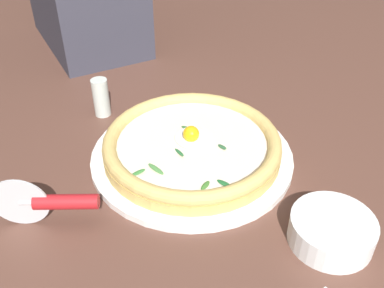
% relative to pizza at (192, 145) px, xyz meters
% --- Properties ---
extents(ground_plane, '(2.40, 2.40, 0.03)m').
position_rel_pizza_xyz_m(ground_plane, '(-0.04, 0.03, -0.05)').
color(ground_plane, brown).
rests_on(ground_plane, ground).
extents(pizza_plate, '(0.35, 0.35, 0.01)m').
position_rel_pizza_xyz_m(pizza_plate, '(-0.00, 0.00, -0.02)').
color(pizza_plate, white).
rests_on(pizza_plate, ground).
extents(pizza, '(0.30, 0.30, 0.05)m').
position_rel_pizza_xyz_m(pizza, '(0.00, 0.00, 0.00)').
color(pizza, tan).
rests_on(pizza, pizza_plate).
extents(side_bowl, '(0.12, 0.12, 0.04)m').
position_rel_pizza_xyz_m(side_bowl, '(-0.26, -0.06, -0.01)').
color(side_bowl, white).
rests_on(side_bowl, ground).
extents(pizza_cutter, '(0.09, 0.14, 0.08)m').
position_rel_pizza_xyz_m(pizza_cutter, '(-0.02, 0.25, 0.01)').
color(pizza_cutter, silver).
rests_on(pizza_cutter, ground).
extents(pepper_shaker, '(0.03, 0.03, 0.08)m').
position_rel_pizza_xyz_m(pepper_shaker, '(0.22, 0.07, 0.01)').
color(pepper_shaker, silver).
rests_on(pepper_shaker, ground).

